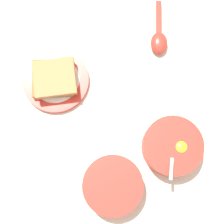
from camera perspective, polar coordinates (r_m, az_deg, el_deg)
The scene contains 6 objects.
ground_plane at distance 0.80m, azimuth -0.13°, elevation 2.02°, with size 3.00×3.00×0.00m, color beige.
egg_bowl at distance 0.77m, azimuth 10.92°, elevation -6.19°, with size 0.14×0.14×0.08m.
toast_plate at distance 0.82m, azimuth -10.22°, elevation 5.70°, with size 0.17×0.17×0.01m.
toast_sandwich at distance 0.80m, azimuth -10.59°, elevation 6.13°, with size 0.14×0.14×0.04m.
soup_spoon at distance 0.85m, azimuth 8.58°, elevation 13.18°, with size 0.11×0.14×0.03m.
congee_bowl at distance 0.75m, azimuth 0.15°, elevation -13.26°, with size 0.14×0.14×0.05m.
Camera 1 is at (0.09, 0.16, 0.78)m, focal length 50.00 mm.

